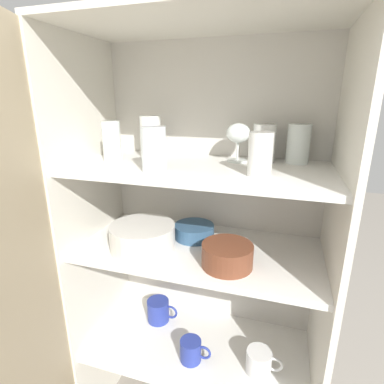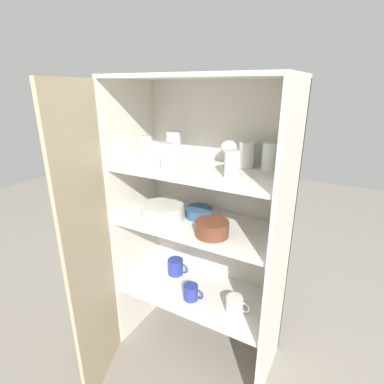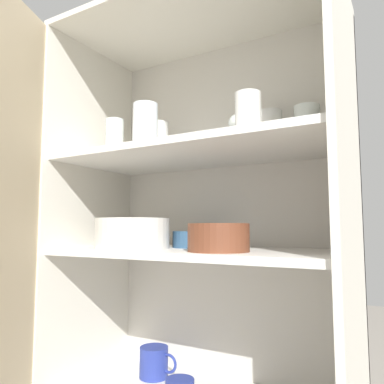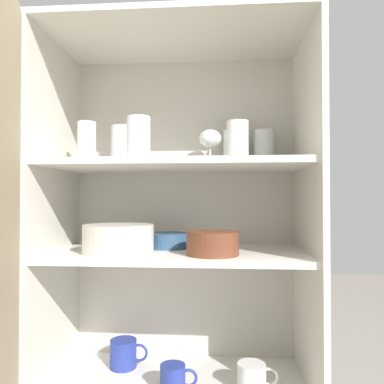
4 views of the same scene
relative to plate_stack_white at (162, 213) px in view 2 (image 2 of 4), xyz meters
name	(u,v)px [view 2 (image 2 of 4)]	position (x,y,z in m)	size (l,w,h in m)	color
ground_plane	(181,369)	(0.18, -0.13, -0.85)	(8.00, 8.00, 0.00)	gray
cupboard_back_panel	(216,218)	(0.18, 0.28, -0.10)	(0.86, 0.02, 1.51)	silver
cupboard_side_left	(136,216)	(-0.24, 0.07, -0.10)	(0.02, 0.43, 1.51)	silver
cupboard_side_right	(280,253)	(0.60, 0.07, -0.10)	(0.02, 0.43, 1.51)	silver
cupboard_top_panel	(201,76)	(0.18, 0.07, 0.66)	(0.86, 0.43, 0.02)	silver
shelf_board_lower	(199,292)	(0.18, 0.07, -0.48)	(0.83, 0.40, 0.02)	white
shelf_board_middle	(199,225)	(0.18, 0.07, -0.06)	(0.83, 0.40, 0.02)	white
shelf_board_upper	(200,170)	(0.18, 0.07, 0.24)	(0.83, 0.40, 0.02)	white
cupboard_door	(90,251)	(-0.17, -0.35, -0.10)	(0.17, 0.40, 1.51)	tan
tumbler_glass_0	(174,145)	(-0.04, 0.18, 0.32)	(0.08, 0.08, 0.15)	white
tumbler_glass_1	(270,157)	(0.48, 0.21, 0.31)	(0.07, 0.07, 0.13)	white
tumbler_glass_2	(146,149)	(-0.12, 0.05, 0.31)	(0.06, 0.06, 0.14)	white
tumbler_glass_3	(168,157)	(0.07, -0.04, 0.31)	(0.07, 0.07, 0.13)	white
tumbler_glass_4	(247,155)	(0.37, 0.20, 0.31)	(0.08, 0.08, 0.13)	white
tumbler_glass_5	(232,164)	(0.37, 0.00, 0.31)	(0.07, 0.07, 0.12)	white
wine_glass_0	(229,148)	(0.28, 0.17, 0.34)	(0.08, 0.08, 0.13)	white
plate_stack_white	(162,213)	(0.00, 0.00, 0.00)	(0.22, 0.22, 0.09)	silver
mixing_bowl_large	(212,228)	(0.30, -0.02, -0.01)	(0.16, 0.16, 0.07)	brown
serving_bowl_small	(199,212)	(0.14, 0.14, -0.02)	(0.15, 0.15, 0.05)	#33567A
coffee_mug_primary	(176,267)	(-0.02, 0.15, -0.42)	(0.13, 0.09, 0.10)	#283893
coffee_mug_extra_1	(235,305)	(0.42, 0.01, -0.43)	(0.13, 0.09, 0.09)	white
coffee_mug_extra_2	(191,292)	(0.18, -0.01, -0.43)	(0.12, 0.08, 0.08)	#283893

